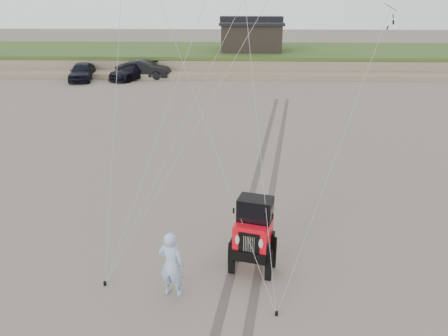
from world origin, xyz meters
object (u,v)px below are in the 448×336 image
Objects in this scene: truck_b at (143,69)px; cabin at (251,35)px; truck_a at (82,71)px; man at (171,264)px; truck_c at (133,71)px; jeep at (253,244)px.

cabin is at bearing -53.18° from truck_b.
man is (12.41, -29.44, 0.20)m from truck_a.
truck_c is at bearing -61.48° from man.
truck_c is at bearing 2.37° from truck_a.
man is at bearing -44.61° from truck_c.
jeep is at bearing -70.02° from truck_a.
cabin is 1.31× the size of truck_b.
cabin reaches higher than man.
truck_a is 0.95× the size of truck_b.
truck_a is (-15.39, -7.51, -2.45)m from cabin.
man is at bearing -137.12° from jeep.
truck_b is 0.96× the size of truck_c.
truck_b is 0.98m from truck_c.
cabin reaches higher than jeep.
cabin is at bearing 18.61° from truck_a.
truck_b is (5.36, 1.16, 0.02)m from truck_a.
cabin is 13.09m from truck_c.
truck_b is 30.87m from jeep.
man reaches higher than truck_c.
truck_a reaches higher than truck_c.
jeep is (14.65, -28.28, 0.15)m from truck_a.
cabin is 1.38× the size of truck_a.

